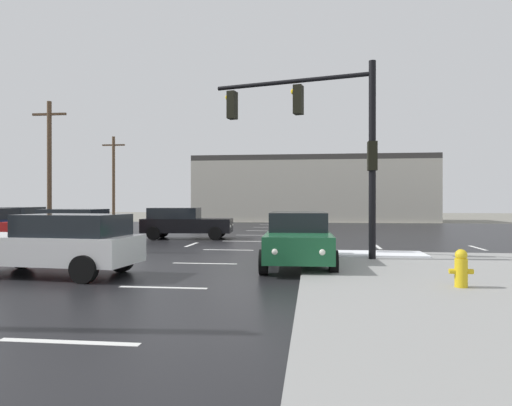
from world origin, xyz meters
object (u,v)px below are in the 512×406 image
at_px(traffic_signal_mast, 326,129).
at_px(utility_pole_distant, 114,177).
at_px(sedan_green, 298,238).
at_px(utility_pole_far, 49,164).
at_px(sedan_black, 184,222).
at_px(fire_hydrant, 461,268).
at_px(sedan_grey, 17,220).
at_px(sedan_white, 56,243).
at_px(sedan_red, 63,226).

relative_size(traffic_signal_mast, utility_pole_distant, 0.76).
bearing_deg(sedan_green, utility_pole_far, -131.93).
distance_m(utility_pole_far, utility_pole_distant, 15.05).
xyz_separation_m(sedan_black, sedan_green, (6.10, -9.39, 0.00)).
relative_size(fire_hydrant, utility_pole_distant, 0.10).
xyz_separation_m(fire_hydrant, utility_pole_distant, (-21.74, 31.81, 3.70)).
height_order(fire_hydrant, sedan_grey, sedan_grey).
relative_size(sedan_white, utility_pole_far, 0.57).
distance_m(sedan_grey, sedan_red, 8.07).
bearing_deg(utility_pole_distant, sedan_black, -57.12).
relative_size(sedan_green, sedan_red, 1.00).
bearing_deg(sedan_grey, fire_hydrant, 48.64).
relative_size(sedan_black, sedan_white, 1.00).
bearing_deg(utility_pole_distant, fire_hydrant, -55.65).
bearing_deg(sedan_white, traffic_signal_mast, -146.02).
bearing_deg(sedan_black, utility_pole_distant, 118.63).
bearing_deg(fire_hydrant, utility_pole_distant, 124.35).
distance_m(sedan_red, utility_pole_far, 10.52).
height_order(fire_hydrant, sedan_red, sedan_red).
distance_m(sedan_white, utility_pole_distant, 33.17).
bearing_deg(traffic_signal_mast, utility_pole_distant, -40.18).
height_order(sedan_grey, sedan_green, same).
relative_size(sedan_green, utility_pole_far, 0.56).
distance_m(sedan_red, utility_pole_distant, 24.68).
bearing_deg(traffic_signal_mast, sedan_red, -4.06).
xyz_separation_m(fire_hydrant, utility_pole_far, (-19.31, 16.96, 3.74)).
height_order(sedan_red, sedan_white, same).
bearing_deg(sedan_white, utility_pole_distant, -63.64).
distance_m(sedan_grey, sedan_green, 19.32).
bearing_deg(sedan_grey, sedan_black, 77.60).
distance_m(sedan_black, utility_pole_far, 11.04).
xyz_separation_m(sedan_black, sedan_white, (-0.04, -11.89, 0.00)).
bearing_deg(sedan_white, sedan_green, -153.04).
distance_m(traffic_signal_mast, sedan_black, 11.12).
distance_m(sedan_green, sedan_red, 11.45).
bearing_deg(traffic_signal_mast, utility_pole_far, -21.29).
bearing_deg(sedan_green, utility_pole_distant, -148.86).
relative_size(sedan_green, sedan_white, 0.99).
distance_m(sedan_grey, utility_pole_distant, 18.02).
distance_m(sedan_black, sedan_red, 5.98).
relative_size(traffic_signal_mast, sedan_red, 1.34).
bearing_deg(utility_pole_far, sedan_red, -56.00).
height_order(traffic_signal_mast, fire_hydrant, traffic_signal_mast).
bearing_deg(traffic_signal_mast, sedan_green, 73.05).
bearing_deg(fire_hydrant, sedan_black, 126.39).
height_order(sedan_grey, sedan_white, same).
bearing_deg(fire_hydrant, traffic_signal_mast, 117.71).
distance_m(sedan_green, sedan_white, 6.63).
height_order(sedan_white, utility_pole_distant, utility_pole_distant).
height_order(sedan_green, sedan_white, same).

